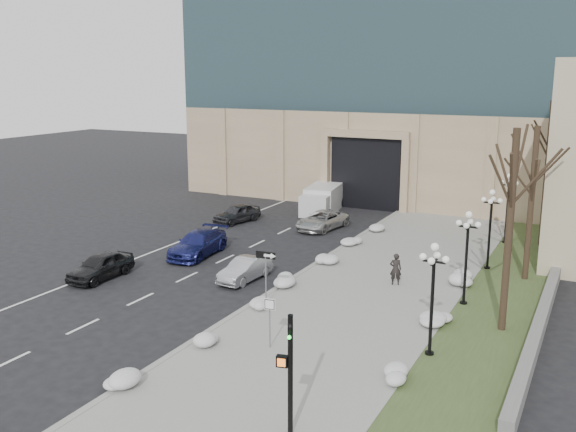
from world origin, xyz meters
name	(u,v)px	position (x,y,z in m)	size (l,w,h in m)	color
ground	(173,375)	(0.00, 0.00, 0.00)	(160.00, 160.00, 0.00)	black
sidewalk	(380,282)	(3.50, 14.00, 0.06)	(9.00, 40.00, 0.12)	gray
curb	(306,270)	(-1.00, 14.00, 0.07)	(0.30, 40.00, 0.14)	gray
grass_strip	(504,300)	(10.00, 14.00, 0.05)	(4.00, 40.00, 0.10)	#384723
stone_wall	(551,289)	(12.00, 16.00, 0.35)	(0.50, 30.00, 0.70)	gray
car_a	(101,266)	(-10.65, 7.69, 0.72)	(1.71, 4.24, 1.44)	black
car_b	(245,270)	(-3.29, 11.00, 0.63)	(1.32, 3.80, 1.25)	#A0A2A7
car_c	(198,244)	(-8.45, 13.95, 0.75)	(2.10, 5.16, 1.50)	navy
car_d	(322,220)	(-4.29, 23.78, 0.67)	(2.21, 4.79, 1.33)	#B5B5B5
car_e	(237,213)	(-11.00, 22.84, 0.70)	(1.64, 4.08, 1.39)	#313237
pedestrian	(396,269)	(4.41, 13.75, 0.98)	(0.63, 0.41, 1.72)	black
box_truck	(323,199)	(-6.72, 29.41, 1.02)	(3.30, 6.90, 2.10)	silver
one_way_sign	(269,262)	(-0.07, 7.84, 2.34)	(1.06, 0.30, 2.84)	slate
keep_sign	(270,312)	(2.24, 3.63, 1.65)	(0.48, 0.13, 2.24)	slate
traffic_signal	(289,378)	(5.88, -1.82, 2.04)	(0.71, 0.94, 4.12)	black
snow_clump_a	(115,388)	(-0.85, -2.23, 0.30)	(1.10, 1.60, 0.36)	silver
snow_clump_b	(200,343)	(-0.38, 2.35, 0.30)	(1.10, 1.60, 0.36)	silver
snow_clump_c	(259,303)	(-0.51, 7.58, 0.30)	(1.10, 1.60, 0.36)	silver
snow_clump_d	(289,281)	(-0.69, 11.17, 0.30)	(1.10, 1.60, 0.36)	silver
snow_clump_e	(324,260)	(-0.59, 15.65, 0.30)	(1.10, 1.60, 0.36)	silver
snow_clump_f	(356,242)	(-0.35, 20.44, 0.30)	(1.10, 1.60, 0.36)	silver
snow_clump_g	(374,228)	(-0.55, 24.50, 0.30)	(1.10, 1.60, 0.36)	silver
snow_clump_h	(399,376)	(7.89, 3.25, 0.30)	(1.10, 1.60, 0.36)	silver
snow_clump_i	(434,319)	(7.61, 9.36, 0.30)	(1.10, 1.60, 0.36)	silver
snow_clump_j	(462,283)	(7.66, 15.07, 0.30)	(1.10, 1.60, 0.36)	silver
snow_clump_k	(458,274)	(7.18, 16.51, 0.30)	(1.10, 1.60, 0.36)	silver
lamppost_a	(433,284)	(8.30, 6.00, 3.07)	(1.18, 1.18, 4.76)	black
lamppost_b	(467,245)	(8.30, 12.50, 3.07)	(1.18, 1.18, 4.76)	black
lamppost_c	(491,219)	(8.30, 19.00, 3.07)	(1.18, 1.18, 4.76)	black
lamppost_d	(508,199)	(8.30, 25.50, 3.07)	(1.18, 1.18, 4.76)	black
tree_near	(511,203)	(10.50, 10.00, 5.83)	(3.20, 3.20, 9.00)	black
tree_mid	(533,182)	(10.50, 18.00, 5.50)	(3.20, 3.20, 8.50)	black
tree_far	(548,153)	(10.50, 26.00, 6.15)	(3.20, 3.20, 9.50)	black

